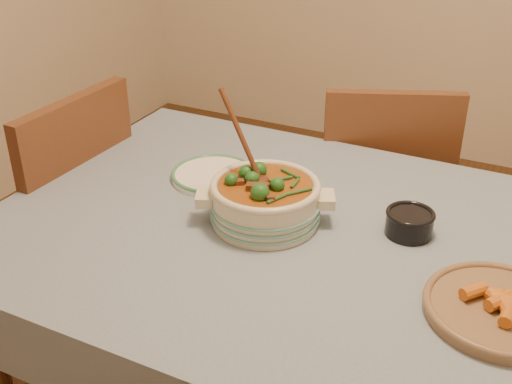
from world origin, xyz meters
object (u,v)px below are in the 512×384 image
dining_table (329,271)px  white_plate (213,175)px  stew_casserole (265,198)px  fried_plate (500,307)px  chair_far (381,190)px  chair_left (61,215)px  condiment_bowl (410,222)px

dining_table → white_plate: size_ratio=5.93×
stew_casserole → fried_plate: bearing=-11.3°
dining_table → chair_far: size_ratio=1.83×
white_plate → chair_left: chair_left is taller
stew_casserole → white_plate: (-0.23, 0.15, -0.06)m
white_plate → condiment_bowl: bearing=-4.6°
stew_casserole → fried_plate: stew_casserole is taller
stew_casserole → chair_far: size_ratio=0.38×
stew_casserole → condiment_bowl: (0.33, 0.10, -0.03)m
white_plate → chair_far: bearing=60.1°
dining_table → condiment_bowl: (0.16, 0.11, 0.13)m
dining_table → fried_plate: fried_plate is taller
dining_table → stew_casserole: stew_casserole is taller
condiment_bowl → fried_plate: condiment_bowl is taller
fried_plate → chair_far: (-0.47, 0.84, -0.26)m
fried_plate → chair_left: size_ratio=0.39×
stew_casserole → chair_far: stew_casserole is taller
condiment_bowl → chair_left: 1.12m
white_plate → fried_plate: bearing=-18.1°
condiment_bowl → white_plate: bearing=175.4°
fried_plate → white_plate: bearing=161.9°
fried_plate → chair_left: bearing=172.1°
condiment_bowl → chair_far: (-0.23, 0.62, -0.27)m
condiment_bowl → stew_casserole: bearing=-162.9°
dining_table → white_plate: 0.45m
chair_left → condiment_bowl: bearing=93.7°
dining_table → chair_left: size_ratio=1.77×
stew_casserole → fried_plate: 0.58m
dining_table → chair_far: chair_far is taller
chair_far → chair_left: size_ratio=0.96×
chair_far → chair_left: bearing=14.8°
white_plate → chair_far: chair_far is taller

